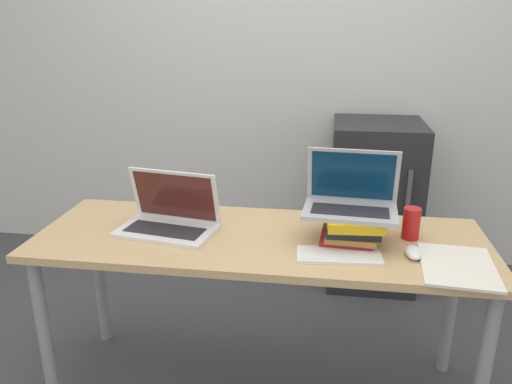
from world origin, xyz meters
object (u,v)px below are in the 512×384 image
laptop_on_books (351,199)px  notepad (458,266)px  mouse (414,252)px  mini_fridge (373,203)px  soda_can (411,223)px  laptop_left (169,219)px  wireless_keyboard (339,255)px  book_stack (351,226)px

laptop_on_books → notepad: (0.36, -0.18, -0.16)m
mouse → mini_fridge: mini_fridge is taller
soda_can → laptop_left: bearing=-176.5°
mouse → mini_fridge: 1.20m
mini_fridge → mouse: bearing=-88.3°
laptop_on_books → wireless_keyboard: bearing=-103.1°
book_stack → mouse: size_ratio=2.71×
book_stack → soda_can: 0.23m
wireless_keyboard → notepad: wireless_keyboard is taller
wireless_keyboard → soda_can: bearing=37.1°
laptop_on_books → notepad: 0.43m
mini_fridge → laptop_on_books: bearing=-100.1°
book_stack → wireless_keyboard: (-0.04, -0.15, -0.06)m
mouse → mini_fridge: (-0.03, 1.18, -0.25)m
wireless_keyboard → notepad: size_ratio=0.91×
laptop_left → laptop_on_books: bearing=0.8°
notepad → mini_fridge: size_ratio=0.35×
notepad → mini_fridge: bearing=97.9°
mouse → soda_can: size_ratio=0.87×
notepad → wireless_keyboard: bearing=177.1°
laptop_on_books → soda_can: size_ratio=2.90×
laptop_on_books → wireless_keyboard: size_ratio=1.17×
mouse → soda_can: (0.01, 0.16, 0.04)m
wireless_keyboard → mouse: bearing=9.1°
notepad → mini_fridge: 1.27m
book_stack → laptop_on_books: laptop_on_books is taller
mini_fridge → laptop_left: bearing=-129.7°
soda_can → mini_fridge: mini_fridge is taller
wireless_keyboard → mouse: mouse is taller
book_stack → wireless_keyboard: bearing=-106.6°
book_stack → mouse: 0.24m
laptop_on_books → mini_fridge: 1.15m
book_stack → wireless_keyboard: 0.16m
mouse → book_stack: bearing=154.3°
laptop_left → wireless_keyboard: 0.68m
laptop_on_books → book_stack: bearing=-60.5°
laptop_left → soda_can: size_ratio=3.33×
laptop_on_books → soda_can: 0.26m
wireless_keyboard → mini_fridge: 1.26m
laptop_on_books → mouse: bearing=-27.4°
notepad → mini_fridge: (-0.17, 1.24, -0.24)m
laptop_left → mouse: (0.92, -0.11, -0.03)m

